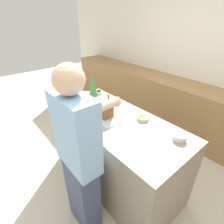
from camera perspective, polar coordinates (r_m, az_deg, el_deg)
name	(u,v)px	position (r m, az deg, el deg)	size (l,w,h in m)	color
ground_plane	(115,176)	(2.62, 0.93, -20.22)	(12.00, 12.00, 0.00)	beige
wall_back	(205,61)	(3.42, 28.01, 14.43)	(8.00, 0.05, 2.60)	white
back_cabinet_block	(184,110)	(3.41, 22.54, 0.54)	(6.00, 0.60, 0.95)	#9E7547
kitchen_island	(115,150)	(2.28, 1.03, -12.44)	(1.74, 0.79, 0.95)	gray
baking_tray	(104,116)	(2.04, -2.54, -1.30)	(0.46, 0.29, 0.01)	#B2B2BC
gingerbread_house	(104,107)	(1.98, -2.60, 1.56)	(0.20, 0.16, 0.28)	brown
decorative_tree	(93,88)	(2.36, -6.22, 7.73)	(0.15, 0.15, 0.36)	#33843D
candy_bowl_behind_tray	(99,92)	(2.63, -4.25, 6.50)	(0.09, 0.09, 0.04)	silver
candy_bowl_center_rear	(116,102)	(2.32, 1.22, 3.27)	(0.13, 0.13, 0.04)	white
candy_bowl_far_right	(86,94)	(2.57, -8.46, 5.83)	(0.12, 0.12, 0.05)	white
candy_bowl_beside_tree	(180,137)	(1.79, 21.20, -7.50)	(0.13, 0.13, 0.05)	white
candy_bowl_near_tray_left	(143,118)	(2.00, 10.07, -1.84)	(0.14, 0.14, 0.04)	silver
person	(79,159)	(1.61, -10.64, -14.73)	(0.45, 0.57, 1.73)	#424C6B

